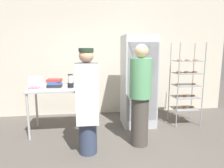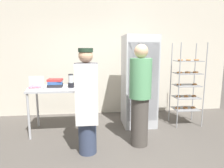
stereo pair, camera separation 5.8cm
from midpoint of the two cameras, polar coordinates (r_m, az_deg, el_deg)
ground_plane at (r=3.21m, az=3.92°, el=-21.06°), size 14.00×14.00×0.00m
back_wall at (r=5.18m, az=-0.88°, el=8.35°), size 6.40×0.12×3.04m
refrigerator at (r=4.36m, az=8.11°, el=0.80°), size 0.69×0.70×1.95m
baking_rack at (r=4.68m, az=20.93°, el=-0.30°), size 0.59×0.45×1.79m
prep_counter at (r=4.09m, az=-14.03°, el=-2.35°), size 1.17×0.73×0.91m
donut_box at (r=3.93m, az=-20.67°, el=-0.98°), size 0.28×0.21×0.25m
blender_pitcher at (r=4.02m, az=-11.24°, el=0.68°), size 0.12×0.12×0.27m
binder_stack at (r=4.15m, az=-15.54°, el=0.31°), size 0.30×0.25×0.16m
person_baker at (r=3.13m, az=-6.71°, el=-4.67°), size 0.35×0.37×1.67m
person_customer at (r=3.41m, az=8.52°, el=-3.21°), size 0.37×0.37×1.74m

